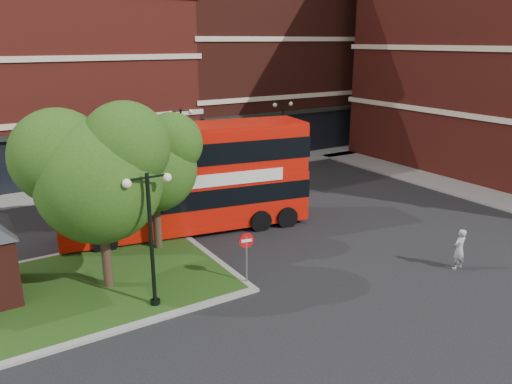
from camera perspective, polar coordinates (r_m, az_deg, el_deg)
ground at (r=20.88m, az=3.20°, el=-9.24°), size 120.00×120.00×0.00m
pavement_far at (r=34.79m, az=-12.61°, el=1.32°), size 44.00×3.00×0.12m
pavement_side at (r=33.63m, az=24.75°, el=-0.41°), size 3.00×28.00×0.12m
terrace_far_right at (r=46.48m, az=0.39°, el=15.50°), size 18.00×12.00×16.00m
traffic_island at (r=20.61m, az=-20.88°, el=-10.58°), size 12.60×7.60×0.15m
tree_island_west at (r=18.85m, az=-17.96°, el=2.57°), size 5.40×4.71×7.21m
tree_island_east at (r=22.15m, az=-11.93°, el=3.63°), size 4.46×3.90×6.29m
lamp_island at (r=17.56m, az=-11.94°, el=-4.75°), size 1.72×0.36×5.00m
lamp_far_left at (r=33.04m, az=-8.46°, el=5.66°), size 1.72×0.36×5.00m
lamp_far_right at (r=36.90m, az=3.04°, el=7.00°), size 1.72×0.36×5.00m
bus at (r=24.59m, az=-8.07°, el=2.30°), size 12.48×4.91×4.65m
woman at (r=22.53m, az=22.20°, el=-6.07°), size 0.65×0.44×1.76m
car_silver at (r=33.67m, az=-15.02°, el=1.80°), size 4.40×2.09×1.45m
car_white at (r=35.54m, az=-6.67°, el=3.12°), size 4.79×2.16×1.53m
no_entry_sign at (r=19.33m, az=-1.11°, el=-6.43°), size 0.59×0.15×2.16m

